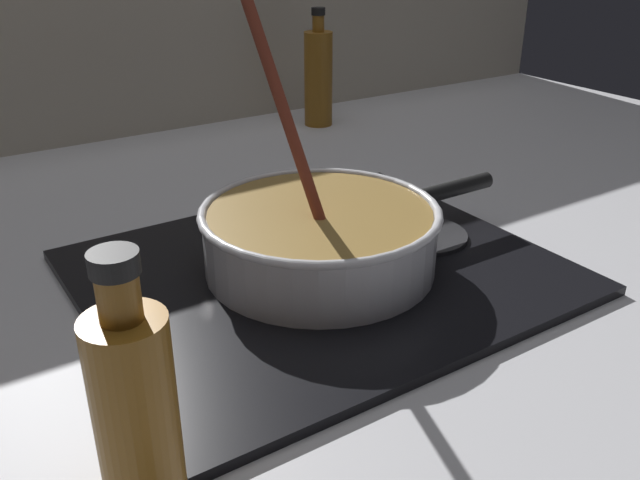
# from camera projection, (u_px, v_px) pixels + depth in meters

# --- Properties ---
(ground) EXTENTS (2.40, 1.60, 0.04)m
(ground) POSITION_uv_depth(u_px,v_px,m) (325.00, 316.00, 0.81)
(ground) COLOR #B7B7BC
(hob_plate) EXTENTS (0.56, 0.48, 0.01)m
(hob_plate) POSITION_uv_depth(u_px,v_px,m) (320.00, 272.00, 0.85)
(hob_plate) COLOR black
(hob_plate) RESTS_ON ground
(burner_ring) EXTENTS (0.17, 0.17, 0.01)m
(burner_ring) POSITION_uv_depth(u_px,v_px,m) (320.00, 265.00, 0.85)
(burner_ring) COLOR #592D0C
(burner_ring) RESTS_ON hob_plate
(spare_burner) EXTENTS (0.13, 0.13, 0.01)m
(spare_burner) POSITION_uv_depth(u_px,v_px,m) (421.00, 235.00, 0.93)
(spare_burner) COLOR #262628
(spare_burner) RESTS_ON hob_plate
(cooking_pan) EXTENTS (0.43, 0.29, 0.33)m
(cooking_pan) POSITION_uv_depth(u_px,v_px,m) (321.00, 236.00, 0.83)
(cooking_pan) COLOR silver
(cooking_pan) RESTS_ON hob_plate
(sauce_bottle) EXTENTS (0.06, 0.06, 0.24)m
(sauce_bottle) POSITION_uv_depth(u_px,v_px,m) (318.00, 77.00, 1.44)
(sauce_bottle) COLOR #8C5919
(sauce_bottle) RESTS_ON ground
(oil_bottle) EXTENTS (0.06, 0.06, 0.22)m
(oil_bottle) POSITION_uv_depth(u_px,v_px,m) (136.00, 412.00, 0.48)
(oil_bottle) COLOR #8C5919
(oil_bottle) RESTS_ON ground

